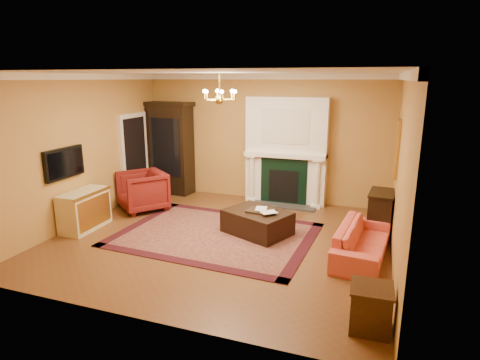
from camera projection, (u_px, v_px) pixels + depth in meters
The scene contains 26 objects.
floor at pixel (221, 239), 7.51m from camera, with size 6.00×5.50×0.02m, color brown.
ceiling at pixel (219, 72), 6.76m from camera, with size 6.00×5.50×0.02m, color silver.
wall_back at pixel (264, 138), 9.66m from camera, with size 6.00×0.02×3.00m, color #B58941.
wall_front at pixel (130, 204), 4.62m from camera, with size 6.00×0.02×3.00m, color #B58941.
wall_left at pixel (83, 150), 8.11m from camera, with size 0.02×5.50×3.00m, color #B58941.
wall_right at pixel (401, 173), 6.16m from camera, with size 0.02×5.50×3.00m, color #B58941.
fireplace at pixel (286, 154), 9.37m from camera, with size 1.90×0.70×2.50m.
crown_molding at pixel (238, 76), 7.65m from camera, with size 6.00×5.50×0.12m.
doorway at pixel (135, 157), 9.76m from camera, with size 0.08×1.05×2.10m.
tv_panel at pixel (64, 163), 7.58m from camera, with size 0.09×0.95×0.58m.
gilt_mirror at pixel (397, 148), 7.42m from camera, with size 0.06×0.76×1.05m.
chandelier at pixel (219, 96), 6.86m from camera, with size 0.63×0.55×0.53m.
oriental_rug at pixel (216, 234), 7.67m from camera, with size 3.62×2.71×0.01m, color #470F1C.
china_cabinet at pixel (171, 150), 10.28m from camera, with size 1.12×0.51×2.23m, color black.
wingback_armchair at pixel (142, 189), 9.01m from camera, with size 0.95×0.89×0.97m, color maroon.
pedestal_table at pixel (159, 190), 9.29m from camera, with size 0.37×0.37×0.66m.
commode at pixel (84, 210), 7.90m from camera, with size 0.49×1.03×0.77m, color beige.
coral_sofa at pixel (363, 236), 6.65m from camera, with size 1.88×0.55×0.74m, color #D55A43.
end_table at pixel (370, 309), 4.72m from camera, with size 0.45×0.45×0.53m, color #3C2110.
console_table at pixel (380, 214), 7.60m from camera, with size 0.42×0.73×0.81m, color black.
leather_ottoman at pixel (257, 222), 7.67m from camera, with size 1.18×0.86×0.44m, color black.
ottoman_tray at pixel (261, 211), 7.59m from camera, with size 0.50×0.39×0.03m, color black.
book_a at pixel (256, 202), 7.58m from camera, with size 0.21×0.03×0.29m, color gray.
book_b at pixel (266, 204), 7.47m from camera, with size 0.21×0.02×0.29m, color gray.
topiary_left at pixel (257, 140), 9.48m from camera, with size 0.17×0.17×0.47m.
topiary_right at pixel (310, 145), 9.08m from camera, with size 0.14×0.14×0.38m.
Camera 1 is at (2.67, -6.49, 2.91)m, focal length 30.00 mm.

